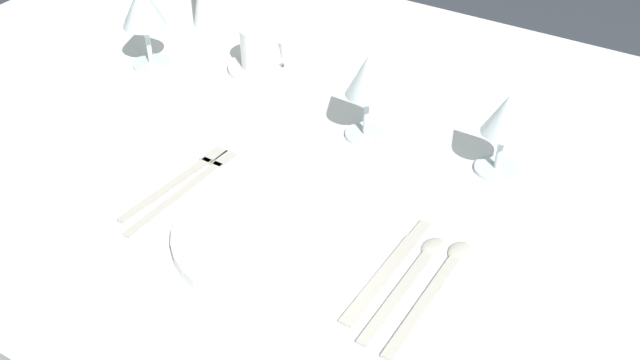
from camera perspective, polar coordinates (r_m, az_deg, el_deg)
The scene contains 12 objects.
dining_table at distance 1.18m, azimuth 2.09°, elevation -0.77°, with size 1.80×1.11×0.74m.
dinner_plate at distance 0.96m, azimuth -3.80°, elevation -4.20°, with size 0.26×0.26×0.02m, color white.
fork_outer at distance 1.06m, azimuth -10.27°, elevation -0.62°, with size 0.02×0.23×0.00m.
fork_inner at distance 1.08m, azimuth -10.91°, elevation 0.01°, with size 0.03×0.21×0.00m.
dinner_knife at distance 0.92m, azimuth 5.24°, elevation -7.17°, with size 0.02×0.22×0.00m.
spoon_soup at distance 0.92m, azimuth 7.28°, elevation -7.34°, with size 0.03×0.21×0.01m.
spoon_dessert at distance 0.92m, azimuth 9.26°, elevation -7.86°, with size 0.03×0.22×0.01m.
saucer_left at distance 1.34m, azimuth -4.53°, elevation 8.78°, with size 0.12×0.12×0.01m, color white.
coffee_cup_left at distance 1.32m, azimuth -4.55°, elevation 10.31°, with size 0.10×0.07×0.07m.
wine_glass_centre at distance 1.11m, azimuth 3.76°, elevation 7.80°, with size 0.07×0.07×0.14m.
wine_glass_left at distance 1.35m, azimuth -13.66°, elevation 12.82°, with size 0.08×0.08×0.15m.
wine_glass_right at distance 1.06m, azimuth 14.29°, elevation 4.57°, with size 0.07×0.07×0.13m.
Camera 1 is at (0.45, -0.81, 1.39)m, focal length 40.97 mm.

